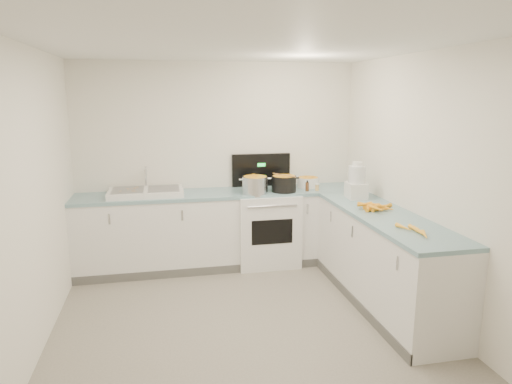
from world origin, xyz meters
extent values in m
cube|color=white|center=(0.00, 1.70, 0.45)|extent=(3.50, 0.60, 0.90)
cube|color=#7CA5AF|center=(0.00, 1.70, 0.92)|extent=(3.50, 0.62, 0.04)
cube|color=white|center=(1.45, 0.30, 0.45)|extent=(0.60, 2.20, 0.90)
cube|color=#7CA5AF|center=(1.45, 0.30, 0.92)|extent=(0.62, 2.20, 0.04)
cube|color=white|center=(0.55, 1.68, 0.45)|extent=(0.76, 0.65, 0.90)
cube|color=black|center=(0.55, 1.98, 1.15)|extent=(0.76, 0.05, 0.42)
cube|color=white|center=(-0.90, 1.70, 0.97)|extent=(0.86, 0.52, 0.07)
cube|color=slate|center=(-1.10, 1.70, 1.01)|extent=(0.36, 0.42, 0.01)
cube|color=slate|center=(-0.70, 1.70, 1.01)|extent=(0.36, 0.42, 0.01)
cylinder|color=silver|center=(-0.90, 1.92, 1.13)|extent=(0.03, 0.03, 0.24)
cylinder|color=silver|center=(0.38, 1.54, 1.03)|extent=(0.37, 0.37, 0.22)
cylinder|color=black|center=(0.75, 1.56, 1.03)|extent=(0.39, 0.39, 0.21)
cylinder|color=#AD7A47|center=(0.75, 1.56, 1.14)|extent=(0.21, 0.32, 0.02)
cylinder|color=white|center=(1.12, 1.77, 1.00)|extent=(0.35, 0.35, 0.13)
cylinder|color=#593319|center=(1.03, 1.53, 0.99)|extent=(0.04, 0.04, 0.11)
cylinder|color=#E5B266|center=(1.16, 1.53, 0.98)|extent=(0.04, 0.04, 0.08)
cube|color=white|center=(1.46, 1.04, 1.03)|extent=(0.22, 0.26, 0.18)
cylinder|color=silver|center=(1.46, 1.04, 1.22)|extent=(0.19, 0.19, 0.19)
cylinder|color=white|center=(1.46, 1.04, 1.34)|extent=(0.11, 0.11, 0.05)
cone|color=#FFA61F|center=(1.42, 0.45, 0.97)|extent=(0.21, 0.10, 0.05)
cone|color=#FFA61F|center=(1.42, 0.47, 0.96)|extent=(0.15, 0.17, 0.04)
cone|color=#FFA61F|center=(1.56, 0.53, 0.96)|extent=(0.17, 0.12, 0.05)
cone|color=#FFA61F|center=(1.43, 0.43, 0.97)|extent=(0.18, 0.08, 0.05)
cone|color=#FFA61F|center=(1.42, 0.42, 0.97)|extent=(0.22, 0.11, 0.05)
cone|color=#FFA61F|center=(1.53, 0.45, 0.96)|extent=(0.12, 0.19, 0.05)
cone|color=#FFA61F|center=(1.39, 0.58, 0.96)|extent=(0.18, 0.19, 0.05)
cone|color=#FFA61F|center=(1.39, 0.48, 0.96)|extent=(0.17, 0.15, 0.04)
cone|color=#FFA61F|center=(1.46, 0.55, 0.96)|extent=(0.22, 0.09, 0.04)
cone|color=#FFA61F|center=(1.35, 0.48, 0.96)|extent=(0.14, 0.17, 0.04)
cone|color=#FFA61F|center=(1.42, 0.44, 1.00)|extent=(0.15, 0.16, 0.04)
cone|color=#FFA61F|center=(1.37, 0.50, 0.99)|extent=(0.18, 0.16, 0.05)
cone|color=#FFA61F|center=(1.37, 0.35, 0.99)|extent=(0.09, 0.20, 0.05)
cone|color=#FFA61F|center=(1.42, 0.45, 0.98)|extent=(0.18, 0.14, 0.05)
cone|color=#FFA61F|center=(1.31, 0.52, 1.00)|extent=(0.17, 0.06, 0.05)
cone|color=#FFA61F|center=(1.34, 0.52, 0.99)|extent=(0.17, 0.14, 0.05)
cone|color=#FFA61F|center=(1.44, 0.44, 0.99)|extent=(0.18, 0.12, 0.05)
cone|color=#FFA61F|center=(1.37, 0.55, 0.98)|extent=(0.16, 0.16, 0.04)
cone|color=#FFAA26|center=(1.41, -0.45, 0.96)|extent=(0.10, 0.18, 0.04)
cone|color=#FFAA26|center=(1.41, -0.39, 0.96)|extent=(0.06, 0.19, 0.04)
cone|color=#FFAA26|center=(1.42, -0.33, 0.96)|extent=(0.05, 0.18, 0.04)
cone|color=#FFAA26|center=(1.42, -0.27, 0.96)|extent=(0.06, 0.17, 0.04)
cone|color=#FFAA26|center=(1.35, -0.21, 0.96)|extent=(0.08, 0.19, 0.04)
cube|color=tan|center=(-1.11, 1.75, 1.02)|extent=(0.04, 0.04, 0.00)
cube|color=tan|center=(-1.18, 1.61, 1.02)|extent=(0.03, 0.03, 0.00)
cube|color=tan|center=(-1.03, 1.78, 1.02)|extent=(0.03, 0.02, 0.00)
cube|color=tan|center=(-1.03, 1.58, 1.02)|extent=(0.05, 0.02, 0.00)
cube|color=tan|center=(-1.06, 1.81, 1.01)|extent=(0.05, 0.03, 0.00)
cube|color=tan|center=(-1.08, 1.73, 1.02)|extent=(0.04, 0.02, 0.00)
cube|color=tan|center=(-1.04, 1.61, 1.02)|extent=(0.04, 0.02, 0.00)
cube|color=tan|center=(-1.03, 1.73, 1.02)|extent=(0.04, 0.02, 0.00)
cube|color=tan|center=(-1.00, 1.59, 1.01)|extent=(0.02, 0.03, 0.00)
cube|color=tan|center=(-1.10, 1.67, 1.02)|extent=(0.01, 0.03, 0.00)
cube|color=tan|center=(-1.00, 1.78, 1.02)|extent=(0.04, 0.03, 0.00)
cube|color=tan|center=(-1.00, 1.83, 1.02)|extent=(0.03, 0.01, 0.00)
camera|label=1|loc=(-0.71, -3.71, 2.09)|focal=32.00mm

